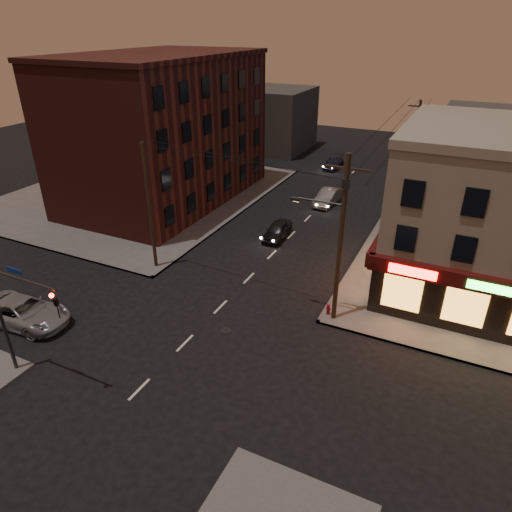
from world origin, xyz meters
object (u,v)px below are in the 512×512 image
Objects in this scene: suv_cross at (23,312)px; sedan_mid at (328,197)px; sedan_near at (277,230)px; sedan_far at (334,163)px; fire_hydrant at (328,309)px.

suv_cross reaches higher than sedan_mid.
sedan_near is (8.76, 17.48, -0.12)m from suv_cross.
sedan_far is at bearing 108.37° from sedan_mid.
sedan_near is 5.57× the size of fire_hydrant.
suv_cross is at bearing -102.23° from sedan_far.
fire_hydrant is (7.24, -8.98, -0.13)m from sedan_near.
sedan_mid is 19.15m from fire_hydrant.
sedan_mid is at bearing 78.89° from sedan_near.
sedan_near is 21.49m from sedan_far.
sedan_near is 0.90× the size of sedan_far.
sedan_mid is 12.59m from sedan_far.
sedan_far reaches higher than fire_hydrant.
suv_cross is at bearing -119.47° from sedan_near.
suv_cross reaches higher than fire_hydrant.
sedan_mid reaches higher than fire_hydrant.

